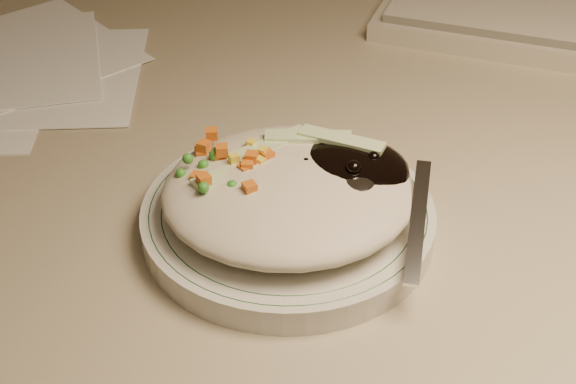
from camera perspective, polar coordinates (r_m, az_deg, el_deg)
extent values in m
cube|color=gray|center=(0.78, 4.83, 3.95)|extent=(1.40, 0.70, 0.04)
cylinder|color=silver|center=(0.62, 0.00, -1.91)|extent=(0.23, 0.23, 0.02)
torus|color=#144723|center=(0.62, 0.00, -1.19)|extent=(0.22, 0.22, 0.00)
torus|color=#144723|center=(0.62, 0.00, -1.19)|extent=(0.20, 0.20, 0.00)
ellipsoid|color=#C0B69B|center=(0.60, 0.05, 0.04)|extent=(0.19, 0.18, 0.04)
ellipsoid|color=black|center=(0.62, 4.08, 1.48)|extent=(0.10, 0.09, 0.03)
ellipsoid|color=orange|center=(0.61, -4.32, 1.03)|extent=(0.08, 0.08, 0.02)
sphere|color=black|center=(0.61, 1.27, 1.94)|extent=(0.01, 0.01, 0.01)
sphere|color=black|center=(0.62, 3.88, 2.42)|extent=(0.01, 0.01, 0.01)
sphere|color=black|center=(0.61, 6.11, 2.46)|extent=(0.01, 0.01, 0.01)
sphere|color=black|center=(0.62, 5.23, 2.67)|extent=(0.01, 0.01, 0.01)
sphere|color=black|center=(0.59, 4.69, 1.71)|extent=(0.01, 0.01, 0.01)
sphere|color=black|center=(0.61, 3.76, 2.03)|extent=(0.01, 0.01, 0.01)
sphere|color=black|center=(0.62, 4.63, 2.64)|extent=(0.01, 0.01, 0.01)
cube|color=#D16117|center=(0.61, -4.72, 2.98)|extent=(0.01, 0.01, 0.01)
cube|color=#D16117|center=(0.60, -3.12, 1.06)|extent=(0.01, 0.01, 0.01)
cube|color=#D16117|center=(0.62, -6.00, 3.25)|extent=(0.01, 0.01, 0.01)
cube|color=#D16117|center=(0.60, -2.60, 2.47)|extent=(0.01, 0.01, 0.01)
cube|color=#D16117|center=(0.60, -2.91, 1.87)|extent=(0.01, 0.01, 0.01)
cube|color=#D16117|center=(0.63, -6.15, 2.84)|extent=(0.01, 0.01, 0.01)
cube|color=#D16117|center=(0.61, -4.93, 2.71)|extent=(0.01, 0.01, 0.01)
cube|color=#D16117|center=(0.60, -3.06, 1.60)|extent=(0.01, 0.01, 0.01)
cube|color=#D16117|center=(0.61, -1.49, 2.57)|extent=(0.01, 0.01, 0.01)
cube|color=#D16117|center=(0.63, -5.44, 4.14)|extent=(0.01, 0.01, 0.01)
cube|color=#D16117|center=(0.58, -6.01, 0.89)|extent=(0.01, 0.01, 0.01)
cube|color=#D16117|center=(0.57, -2.74, 0.28)|extent=(0.01, 0.01, 0.01)
cube|color=#D16117|center=(0.60, -6.45, 0.99)|extent=(0.01, 0.01, 0.01)
cube|color=#D16117|center=(0.63, -6.08, 2.63)|extent=(0.01, 0.01, 0.01)
sphere|color=#388C28|center=(0.61, -2.99, 2.00)|extent=(0.01, 0.01, 0.01)
sphere|color=#388C28|center=(0.58, -6.03, 0.32)|extent=(0.01, 0.01, 0.01)
sphere|color=#388C28|center=(0.61, -6.04, 1.92)|extent=(0.01, 0.01, 0.01)
sphere|color=#388C28|center=(0.60, -7.15, 2.37)|extent=(0.01, 0.01, 0.01)
sphere|color=#388C28|center=(0.61, -3.29, 2.22)|extent=(0.01, 0.01, 0.01)
sphere|color=#388C28|center=(0.59, -2.46, 0.22)|extent=(0.01, 0.01, 0.01)
sphere|color=#388C28|center=(0.61, -4.38, 1.43)|extent=(0.01, 0.01, 0.01)
sphere|color=#388C28|center=(0.59, -4.96, 0.27)|extent=(0.01, 0.01, 0.01)
sphere|color=#388C28|center=(0.61, -7.62, 1.30)|extent=(0.01, 0.01, 0.01)
sphere|color=#388C28|center=(0.61, -5.06, 2.83)|extent=(0.01, 0.01, 0.01)
sphere|color=#388C28|center=(0.61, -5.26, 2.64)|extent=(0.01, 0.01, 0.01)
sphere|color=#388C28|center=(0.59, -5.95, 0.97)|extent=(0.01, 0.01, 0.01)
sphere|color=#388C28|center=(0.58, -3.98, 0.46)|extent=(0.01, 0.01, 0.01)
sphere|color=#388C28|center=(0.63, -1.23, 3.10)|extent=(0.01, 0.01, 0.01)
cube|color=yellow|center=(0.61, -3.41, 2.22)|extent=(0.01, 0.01, 0.01)
cube|color=yellow|center=(0.60, -1.99, 2.15)|extent=(0.01, 0.01, 0.01)
cube|color=yellow|center=(0.62, -4.42, 2.29)|extent=(0.01, 0.01, 0.01)
cube|color=yellow|center=(0.60, -3.87, 2.36)|extent=(0.01, 0.01, 0.01)
cube|color=yellow|center=(0.60, -4.36, 1.32)|extent=(0.01, 0.01, 0.01)
cube|color=yellow|center=(0.61, -1.80, 2.85)|extent=(0.01, 0.01, 0.01)
cube|color=yellow|center=(0.62, -2.64, 3.42)|extent=(0.01, 0.01, 0.01)
cube|color=yellow|center=(0.60, -3.46, 1.30)|extent=(0.01, 0.01, 0.01)
cube|color=#B2D18C|center=(0.62, -1.24, 3.41)|extent=(0.07, 0.05, 0.00)
cube|color=#B2D18C|center=(0.63, 1.45, 3.96)|extent=(0.07, 0.02, 0.00)
cube|color=#B2D18C|center=(0.60, -3.86, 1.51)|extent=(0.07, 0.05, 0.00)
cube|color=#B2D18C|center=(0.62, 3.85, 3.74)|extent=(0.07, 0.05, 0.00)
cube|color=#B2D18C|center=(0.59, 0.58, 0.62)|extent=(0.07, 0.03, 0.00)
ellipsoid|color=silver|center=(0.59, 4.73, 0.90)|extent=(0.05, 0.06, 0.01)
cube|color=silver|center=(0.58, 9.21, -1.97)|extent=(0.04, 0.11, 0.03)
cube|color=#B5AA94|center=(0.96, 19.20, 10.60)|extent=(0.44, 0.31, 0.02)
cube|color=beige|center=(0.95, 19.37, 11.39)|extent=(0.41, 0.28, 0.01)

